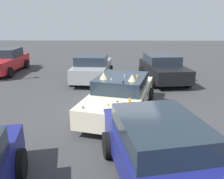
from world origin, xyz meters
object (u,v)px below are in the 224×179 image
art_car_decorated (121,95)px  parked_sedan_behind_left (92,68)px  parked_sedan_row_back_center (5,61)px  parked_sedan_behind_right (163,68)px  parked_sedan_far_right (163,156)px

art_car_decorated → parked_sedan_behind_left: (4.64, 1.47, 0.02)m
art_car_decorated → parked_sedan_row_back_center: bearing=-117.1°
parked_sedan_row_back_center → parked_sedan_behind_right: (-2.04, -9.77, -0.00)m
parked_sedan_behind_right → parked_sedan_behind_left: bearing=-97.4°
art_car_decorated → parked_sedan_row_back_center: art_car_decorated is taller
art_car_decorated → parked_sedan_far_right: art_car_decorated is taller
art_car_decorated → parked_sedan_behind_right: bearing=167.1°
parked_sedan_far_right → art_car_decorated: bearing=179.2°
parked_sedan_row_back_center → parked_sedan_behind_right: 9.98m
art_car_decorated → parked_sedan_behind_left: 4.87m
art_car_decorated → parked_sedan_far_right: 4.02m
parked_sedan_far_right → parked_sedan_behind_right: bearing=157.3°
parked_sedan_row_back_center → parked_sedan_behind_left: 6.19m
parked_sedan_row_back_center → parked_sedan_behind_right: parked_sedan_row_back_center is taller
art_car_decorated → parked_sedan_behind_right: 5.21m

